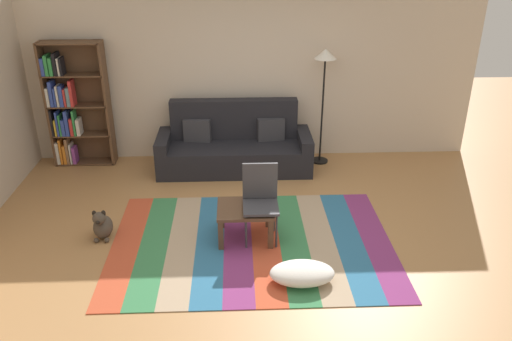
{
  "coord_description": "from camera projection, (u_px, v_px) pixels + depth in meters",
  "views": [
    {
      "loc": [
        -0.26,
        -5.04,
        3.28
      ],
      "look_at": [
        -0.03,
        0.52,
        0.65
      ],
      "focal_mm": 35.84,
      "sensor_mm": 36.0,
      "label": 1
    }
  ],
  "objects": [
    {
      "name": "ground_plane",
      "position": [
        261.0,
        240.0,
        5.96
      ],
      "size": [
        14.0,
        14.0,
        0.0
      ],
      "primitive_type": "plane",
      "color": "#B27F4C"
    },
    {
      "name": "back_wall",
      "position": [
        252.0,
        71.0,
        7.69
      ],
      "size": [
        6.8,
        0.1,
        2.7
      ],
      "primitive_type": "cube",
      "color": "beige",
      "rests_on": "ground_plane"
    },
    {
      "name": "rug",
      "position": [
        252.0,
        243.0,
        5.88
      ],
      "size": [
        3.21,
        2.27,
        0.01
      ],
      "color": "#C64C2D",
      "rests_on": "ground_plane"
    },
    {
      "name": "couch",
      "position": [
        234.0,
        147.0,
        7.63
      ],
      "size": [
        2.26,
        0.8,
        1.0
      ],
      "color": "black",
      "rests_on": "ground_plane"
    },
    {
      "name": "bookshelf",
      "position": [
        71.0,
        108.0,
        7.56
      ],
      "size": [
        0.9,
        0.28,
        1.86
      ],
      "color": "brown",
      "rests_on": "ground_plane"
    },
    {
      "name": "coffee_table",
      "position": [
        245.0,
        213.0,
        5.86
      ],
      "size": [
        0.64,
        0.54,
        0.4
      ],
      "color": "#513826",
      "rests_on": "rug"
    },
    {
      "name": "pouf",
      "position": [
        302.0,
        273.0,
        5.21
      ],
      "size": [
        0.67,
        0.42,
        0.19
      ],
      "primitive_type": "ellipsoid",
      "color": "white",
      "rests_on": "rug"
    },
    {
      "name": "dog",
      "position": [
        102.0,
        225.0,
        5.94
      ],
      "size": [
        0.22,
        0.35,
        0.4
      ],
      "color": "#473D33",
      "rests_on": "ground_plane"
    },
    {
      "name": "standing_lamp",
      "position": [
        325.0,
        69.0,
        7.36
      ],
      "size": [
        0.32,
        0.32,
        1.75
      ],
      "color": "black",
      "rests_on": "ground_plane"
    },
    {
      "name": "tv_remote",
      "position": [
        255.0,
        207.0,
        5.81
      ],
      "size": [
        0.05,
        0.15,
        0.02
      ],
      "primitive_type": "cube",
      "rotation": [
        0.0,
        0.0,
        -0.01
      ],
      "color": "black",
      "rests_on": "coffee_table"
    },
    {
      "name": "folding_chair",
      "position": [
        260.0,
        196.0,
        5.81
      ],
      "size": [
        0.4,
        0.4,
        0.9
      ],
      "rotation": [
        0.0,
        0.0,
        -0.18
      ],
      "color": "#38383D",
      "rests_on": "ground_plane"
    }
  ]
}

